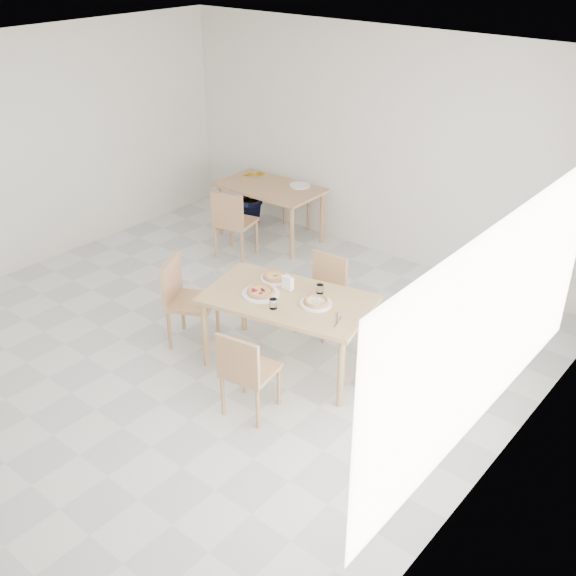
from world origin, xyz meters
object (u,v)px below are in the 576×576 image
Objects in this scene: chair_south at (245,369)px; chair_back_s at (232,219)px; chair_back_n at (305,187)px; potted_plant at (253,196)px; pizza_pepperoni at (261,292)px; napkin_holder at (288,284)px; chair_north at (324,288)px; pizza_margherita at (275,276)px; plate_pepperoni at (261,294)px; plate_empty at (300,185)px; chair_west at (184,296)px; plate_margherita at (275,278)px; plate_mushroom at (316,304)px; second_table at (270,193)px; tumbler_a at (320,289)px; pizza_mushroom at (316,301)px; chair_east at (407,351)px; tumbler_b at (273,304)px; main_table at (288,305)px.

chair_south is 3.17m from chair_back_s.
chair_back_n is 1.08× the size of potted_plant.
napkin_holder is (0.13, 0.23, 0.03)m from pizza_pepperoni.
chair_south is 1.03× the size of potted_plant.
chair_back_s is (-1.91, 0.62, 0.05)m from chair_north.
plate_pepperoni is at bearing -73.36° from pizza_margherita.
chair_back_s is 3.24× the size of plate_empty.
chair_back_s reaches higher than chair_west.
plate_margherita is 0.99× the size of plate_mushroom.
second_table is at bearing -5.21° from chair_west.
chair_south is 9.38× the size of tumbler_a.
pizza_mushroom is at bearing -104.81° from chair_south.
pizza_pepperoni is 3.49m from potted_plant.
napkin_holder is at bearing -41.96° from potted_plant.
plate_mushroom is 3.11m from plate_empty.
potted_plant is (-2.30, 2.19, -0.35)m from plate_margherita.
second_table is 1.59× the size of chair_back_n.
chair_east is 8.90× the size of tumbler_b.
plate_empty is at bearing 131.57° from plate_mushroom.
plate_margherita reaches higher than second_table.
chair_south is 1.19m from pizza_margherita.
plate_mushroom is 3.74m from chair_back_n.
chair_west is 0.92m from pizza_pepperoni.
chair_north is 5.90× the size of napkin_holder.
chair_north is 2.01m from chair_back_s.
pizza_mushroom is at bearing -12.62° from pizza_margherita.
tumbler_a is 0.10× the size of chair_back_n.
potted_plant reaches higher than plate_margherita.
plate_mushroom is 0.21× the size of second_table.
potted_plant is at bearing -179.77° from plate_empty.
tumbler_b is 3.19m from plate_empty.
main_table is 1.14m from chair_west.
plate_mushroom is at bearing -61.99° from chair_north.
plate_margherita is at bearing -72.58° from chair_south.
plate_mushroom is 0.84× the size of plate_pepperoni.
plate_margherita is at bearing 135.53° from main_table.
second_table is (-1.99, 2.03, -0.16)m from napkin_holder.
plate_margherita is (-1.45, -0.09, 0.27)m from chair_east.
main_table is 0.86m from chair_south.
chair_west is at bearing -80.92° from chair_east.
chair_back_s is at bearing 153.19° from tumbler_a.
pizza_pepperoni is at bearing -58.23° from plate_empty.
plate_pepperoni is at bearing -98.59° from chair_north.
chair_back_s reaches higher than napkin_holder.
pizza_margherita is at bearing 161.98° from napkin_holder.
chair_back_s is (-1.84, 1.51, -0.23)m from plate_pepperoni.
napkin_holder reaches higher than pizza_margherita.
plate_margherita is 0.51m from tumbler_a.
chair_north is 2.70× the size of pizza_margherita.
chair_west reaches higher than potted_plant.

